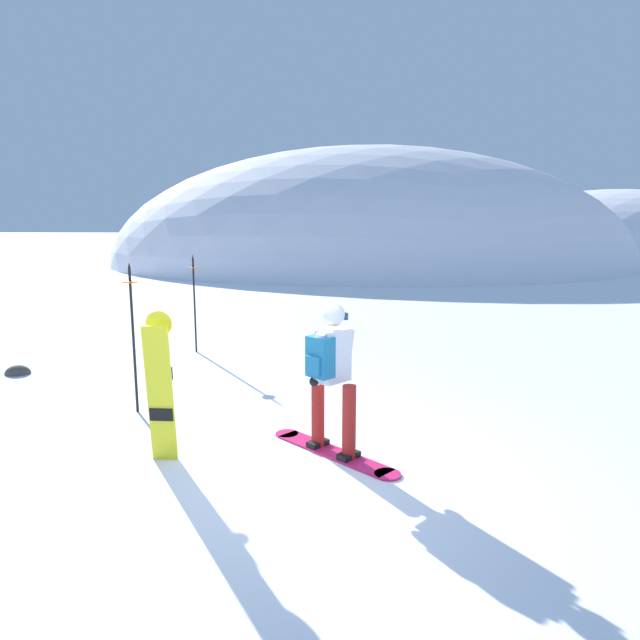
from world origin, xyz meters
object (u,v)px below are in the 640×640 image
Objects in this scene: snowboarder_main at (331,375)px; piste_marker_near at (194,297)px; spare_snowboard at (160,387)px; rock_dark at (18,374)px; piste_marker_far at (133,328)px.

piste_marker_near reaches higher than snowboarder_main.
rock_dark is at bearing 138.34° from spare_snowboard.
snowboarder_main is at bearing -58.81° from piste_marker_near.
piste_marker_near is (-1.13, 5.14, 0.28)m from spare_snowboard.
snowboarder_main is at bearing -24.78° from piste_marker_far.
piste_marker_near reaches higher than rock_dark.
snowboarder_main is 6.37m from rock_dark.
snowboarder_main reaches higher than spare_snowboard.
piste_marker_near reaches higher than spare_snowboard.
piste_marker_near is 3.37m from rock_dark.
spare_snowboard is at bearing -170.68° from snowboarder_main.
snowboarder_main is 1.04× the size of spare_snowboard.
piste_marker_far reaches higher than spare_snowboard.
piste_marker_near is at bearing 102.35° from spare_snowboard.
spare_snowboard is 0.85× the size of piste_marker_near.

